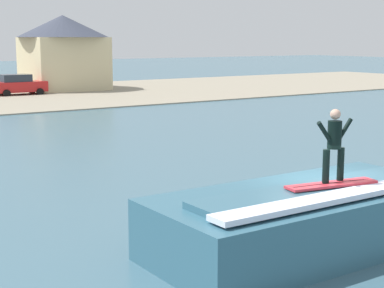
{
  "coord_description": "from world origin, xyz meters",
  "views": [
    {
      "loc": [
        -11.15,
        -10.6,
        4.87
      ],
      "look_at": [
        -1.23,
        4.11,
        1.84
      ],
      "focal_mm": 57.6,
      "sensor_mm": 36.0,
      "label": 1
    }
  ],
  "objects_px": {
    "wave_crest": "(305,219)",
    "car_far_shore": "(18,85)",
    "house_gabled_white": "(63,49)",
    "surfboard": "(332,184)",
    "surfer": "(334,142)"
  },
  "relations": [
    {
      "from": "wave_crest",
      "to": "house_gabled_white",
      "type": "distance_m",
      "value": 48.23
    },
    {
      "from": "wave_crest",
      "to": "house_gabled_white",
      "type": "xyz_separation_m",
      "value": [
        13.17,
        46.29,
        3.22
      ]
    },
    {
      "from": "surfboard",
      "to": "surfer",
      "type": "relative_size",
      "value": 1.38
    },
    {
      "from": "wave_crest",
      "to": "surfboard",
      "type": "height_order",
      "value": "surfboard"
    },
    {
      "from": "surfboard",
      "to": "car_far_shore",
      "type": "distance_m",
      "value": 44.3
    },
    {
      "from": "surfboard",
      "to": "surfer",
      "type": "height_order",
      "value": "surfer"
    },
    {
      "from": "car_far_shore",
      "to": "house_gabled_white",
      "type": "height_order",
      "value": "house_gabled_white"
    },
    {
      "from": "surfer",
      "to": "car_far_shore",
      "type": "xyz_separation_m",
      "value": [
        7.15,
        43.62,
        -1.62
      ]
    },
    {
      "from": "house_gabled_white",
      "to": "wave_crest",
      "type": "bearing_deg",
      "value": -105.88
    },
    {
      "from": "car_far_shore",
      "to": "house_gabled_white",
      "type": "relative_size",
      "value": 0.52
    },
    {
      "from": "wave_crest",
      "to": "car_far_shore",
      "type": "xyz_separation_m",
      "value": [
        7.64,
        43.26,
        0.21
      ]
    },
    {
      "from": "wave_crest",
      "to": "car_far_shore",
      "type": "relative_size",
      "value": 1.65
    },
    {
      "from": "surfer",
      "to": "house_gabled_white",
      "type": "relative_size",
      "value": 0.19
    },
    {
      "from": "car_far_shore",
      "to": "wave_crest",
      "type": "bearing_deg",
      "value": -100.01
    },
    {
      "from": "car_far_shore",
      "to": "house_gabled_white",
      "type": "xyz_separation_m",
      "value": [
        5.53,
        3.03,
        3.02
      ]
    }
  ]
}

